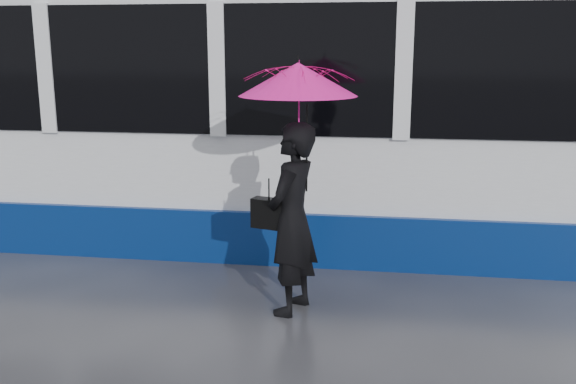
# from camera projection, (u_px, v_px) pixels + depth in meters

# --- Properties ---
(ground) EXTENTS (90.00, 90.00, 0.00)m
(ground) POSITION_uv_depth(u_px,v_px,m) (209.00, 306.00, 6.21)
(ground) COLOR #27272B
(ground) RESTS_ON ground
(rails) EXTENTS (34.00, 1.51, 0.02)m
(rails) POSITION_uv_depth(u_px,v_px,m) (258.00, 232.00, 8.62)
(rails) COLOR #3F3D38
(rails) RESTS_ON ground
(tram) EXTENTS (26.00, 2.56, 3.35)m
(tram) POSITION_uv_depth(u_px,v_px,m) (281.00, 112.00, 8.21)
(tram) COLOR white
(tram) RESTS_ON ground
(woman) EXTENTS (0.60, 0.75, 1.80)m
(woman) POSITION_uv_depth(u_px,v_px,m) (292.00, 219.00, 5.91)
(woman) COLOR black
(woman) RESTS_ON ground
(umbrella) EXTENTS (1.31, 1.31, 1.21)m
(umbrella) POSITION_uv_depth(u_px,v_px,m) (298.00, 103.00, 5.66)
(umbrella) COLOR #E91369
(umbrella) RESTS_ON ground
(handbag) EXTENTS (0.35, 0.22, 0.46)m
(handbag) POSITION_uv_depth(u_px,v_px,m) (269.00, 213.00, 5.95)
(handbag) COLOR black
(handbag) RESTS_ON ground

